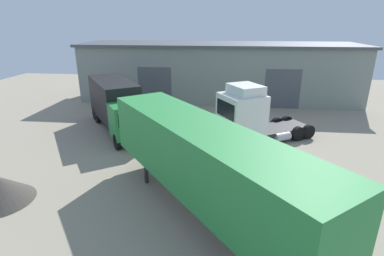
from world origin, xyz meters
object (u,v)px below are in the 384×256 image
tractor_unit_white (248,116)px  box_truck_green (117,103)px  oil_drum (174,141)px  container_trailer_green (203,161)px

tractor_unit_white → box_truck_green: (-9.36, 1.68, 0.15)m
box_truck_green → oil_drum: box_truck_green is taller
box_truck_green → oil_drum: bearing=22.8°
box_truck_green → container_trailer_green: bearing=1.0°
tractor_unit_white → box_truck_green: size_ratio=0.85×
box_truck_green → oil_drum: size_ratio=9.10×
container_trailer_green → box_truck_green: bearing=-3.3°
tractor_unit_white → box_truck_green: tractor_unit_white is taller
oil_drum → container_trailer_green: bearing=-71.3°
box_truck_green → tractor_unit_white: bearing=45.6°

